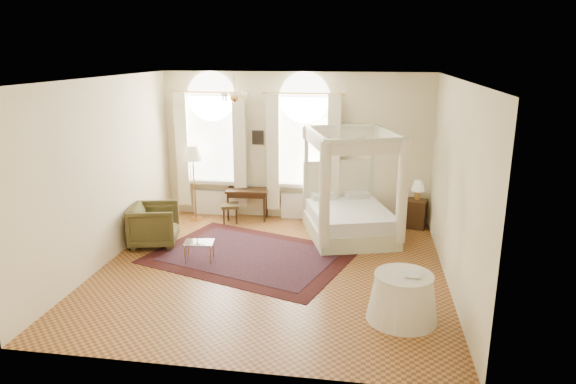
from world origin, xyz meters
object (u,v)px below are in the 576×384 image
(canopy_bed, at_px, (350,213))
(coffee_table, at_px, (199,244))
(writing_desk, at_px, (247,194))
(side_table, at_px, (403,297))
(nightstand, at_px, (416,214))
(stool, at_px, (230,207))
(floor_lamp, at_px, (193,157))
(armchair, at_px, (154,225))

(canopy_bed, distance_m, coffee_table, 3.17)
(writing_desk, distance_m, coffee_table, 2.55)
(coffee_table, bearing_deg, side_table, -24.23)
(nightstand, bearing_deg, side_table, -97.23)
(canopy_bed, xyz_separation_m, nightstand, (1.41, 0.80, -0.19))
(canopy_bed, distance_m, writing_desk, 2.48)
(writing_desk, xyz_separation_m, stool, (-0.33, -0.31, -0.24))
(floor_lamp, height_order, side_table, floor_lamp)
(floor_lamp, distance_m, side_table, 5.98)
(armchair, height_order, floor_lamp, floor_lamp)
(armchair, distance_m, side_table, 5.20)
(floor_lamp, bearing_deg, armchair, -99.85)
(writing_desk, height_order, stool, writing_desk)
(stool, bearing_deg, coffee_table, -89.76)
(armchair, xyz_separation_m, floor_lamp, (0.29, 1.65, 1.05))
(armchair, height_order, coffee_table, armchair)
(stool, bearing_deg, floor_lamp, 173.92)
(armchair, relative_size, floor_lamp, 0.53)
(writing_desk, distance_m, stool, 0.51)
(canopy_bed, relative_size, stool, 5.21)
(canopy_bed, xyz_separation_m, floor_lamp, (-3.51, 0.58, 0.96))
(nightstand, distance_m, coffee_table, 4.79)
(writing_desk, bearing_deg, stool, -136.64)
(writing_desk, bearing_deg, nightstand, 0.00)
(coffee_table, height_order, side_table, side_table)
(canopy_bed, xyz_separation_m, stool, (-2.68, 0.49, -0.14))
(stool, height_order, side_table, side_table)
(coffee_table, bearing_deg, armchair, 150.40)
(canopy_bed, relative_size, side_table, 2.38)
(armchair, bearing_deg, writing_desk, -51.62)
(stool, bearing_deg, writing_desk, 43.36)
(nightstand, height_order, side_table, side_table)
(side_table, bearing_deg, nightstand, 82.77)
(nightstand, height_order, writing_desk, writing_desk)
(stool, distance_m, side_table, 5.21)
(stool, xyz_separation_m, floor_lamp, (-0.84, 0.09, 1.10))
(canopy_bed, bearing_deg, side_table, -74.98)
(stool, bearing_deg, side_table, -46.84)
(writing_desk, distance_m, floor_lamp, 1.46)
(canopy_bed, xyz_separation_m, armchair, (-3.80, -1.06, -0.09))
(side_table, bearing_deg, floor_lamp, 138.53)
(coffee_table, relative_size, floor_lamp, 0.34)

